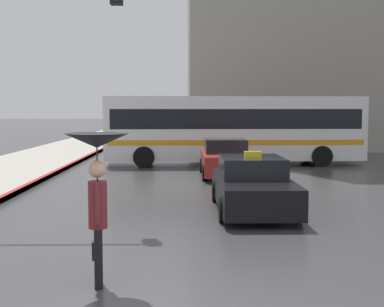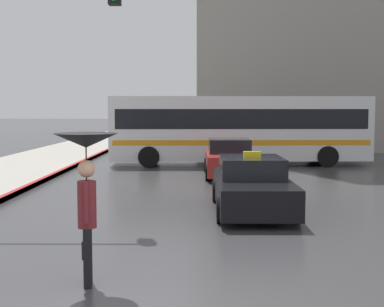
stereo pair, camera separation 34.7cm
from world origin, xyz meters
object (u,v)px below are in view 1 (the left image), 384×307
object	(u,v)px
city_bus	(234,127)
pedestrian_with_umbrella	(97,167)
sedan_red	(225,159)
traffic_light	(18,38)
taxi	(252,186)

from	to	relation	value
city_bus	pedestrian_with_umbrella	size ratio (longest dim) A/B	5.35
sedan_red	city_bus	bearing A→B (deg)	-99.43
city_bus	traffic_light	bearing A→B (deg)	152.04
sedan_red	pedestrian_with_umbrella	bearing A→B (deg)	77.45
taxi	sedan_red	bearing A→B (deg)	-89.10
city_bus	pedestrian_with_umbrella	distance (m)	17.87
pedestrian_with_umbrella	city_bus	bearing A→B (deg)	-19.92
city_bus	pedestrian_with_umbrella	bearing A→B (deg)	166.35
city_bus	traffic_light	distance (m)	14.32
pedestrian_with_umbrella	traffic_light	size ratio (longest dim) A/B	0.37
taxi	city_bus	xyz separation A→B (m)	(0.62, 11.59, 1.14)
city_bus	taxi	bearing A→B (deg)	175.07
taxi	pedestrian_with_umbrella	bearing A→B (deg)	62.84
sedan_red	pedestrian_with_umbrella	size ratio (longest dim) A/B	1.89
city_bus	pedestrian_with_umbrella	xyz separation A→B (m)	(-3.64, -17.49, -0.02)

